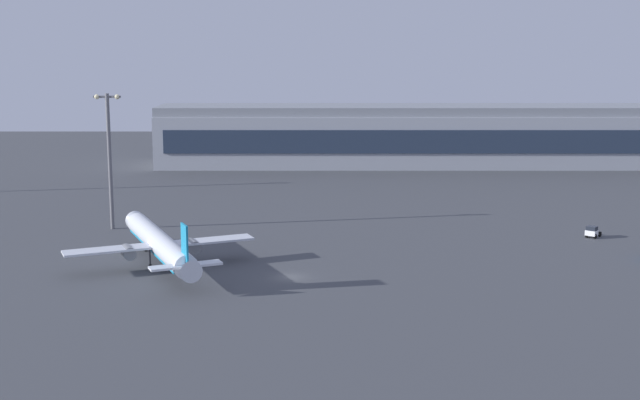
{
  "coord_description": "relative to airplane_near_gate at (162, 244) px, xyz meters",
  "views": [
    {
      "loc": [
        4.29,
        -119.61,
        33.05
      ],
      "look_at": [
        3.98,
        39.86,
        4.0
      ],
      "focal_mm": 48.29,
      "sensor_mm": 36.0,
      "label": 1
    }
  ],
  "objects": [
    {
      "name": "pushback_tug",
      "position": [
        71.0,
        19.66,
        -2.49
      ],
      "size": [
        3.35,
        3.51,
        2.05
      ],
      "rotation": [
        0.0,
        0.0,
        2.45
      ],
      "color": "white",
      "rests_on": "ground"
    },
    {
      "name": "ground_plane",
      "position": [
        19.68,
        -5.76,
        -3.55
      ],
      "size": [
        416.0,
        416.0,
        0.0
      ],
      "primitive_type": "plane",
      "color": "#424449"
    },
    {
      "name": "apron_light_west",
      "position": [
        -13.63,
        26.95,
        10.48
      ],
      "size": [
        4.8,
        0.9,
        24.42
      ],
      "color": "slate",
      "rests_on": "ground"
    },
    {
      "name": "airplane_near_gate",
      "position": [
        0.0,
        0.0,
        0.0
      ],
      "size": [
        27.44,
        34.76,
        9.4
      ],
      "rotation": [
        0.0,
        0.0,
        0.41
      ],
      "color": "silver",
      "rests_on": "ground"
    },
    {
      "name": "terminal_building",
      "position": [
        51.72,
        110.15,
        4.54
      ],
      "size": [
        143.58,
        22.4,
        16.4
      ],
      "color": "#9EA3AD",
      "rests_on": "ground"
    }
  ]
}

